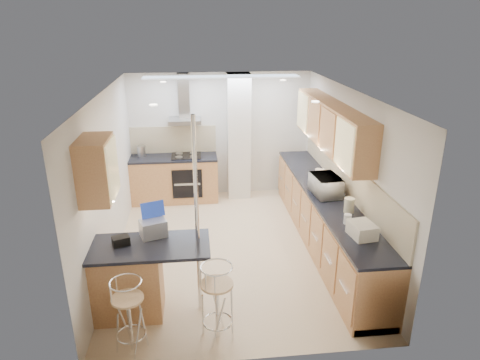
{
  "coord_description": "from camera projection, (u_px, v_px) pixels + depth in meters",
  "views": [
    {
      "loc": [
        -0.52,
        -6.02,
        3.46
      ],
      "look_at": [
        0.16,
        0.2,
        1.1
      ],
      "focal_mm": 32.0,
      "sensor_mm": 36.0,
      "label": 1
    }
  ],
  "objects": [
    {
      "name": "laptop",
      "position": [
        153.0,
        228.0,
        5.26
      ],
      "size": [
        0.37,
        0.32,
        0.21
      ],
      "primitive_type": "cube",
      "rotation": [
        0.0,
        0.0,
        0.35
      ],
      "color": "#A9ACB1",
      "rests_on": "peninsula"
    },
    {
      "name": "bag",
      "position": [
        121.0,
        241.0,
        5.07
      ],
      "size": [
        0.23,
        0.2,
        0.11
      ],
      "primitive_type": "cube",
      "rotation": [
        0.0,
        0.0,
        0.36
      ],
      "color": "black",
      "rests_on": "peninsula"
    },
    {
      "name": "back_counter",
      "position": [
        175.0,
        178.0,
        8.56
      ],
      "size": [
        1.7,
        0.63,
        0.92
      ],
      "color": "#A96B43",
      "rests_on": "ground"
    },
    {
      "name": "bar_stool_near",
      "position": [
        129.0,
        316.0,
        4.63
      ],
      "size": [
        0.41,
        0.41,
        0.89
      ],
      "primitive_type": null,
      "rotation": [
        0.0,
        0.0,
        -0.14
      ],
      "color": "tan",
      "rests_on": "ground"
    },
    {
      "name": "jar_d",
      "position": [
        348.0,
        219.0,
        5.63
      ],
      "size": [
        0.1,
        0.1,
        0.13
      ],
      "primitive_type": "cylinder",
      "rotation": [
        0.0,
        0.0,
        -0.0
      ],
      "color": "white",
      "rests_on": "right_counter"
    },
    {
      "name": "microwave",
      "position": [
        326.0,
        186.0,
        6.53
      ],
      "size": [
        0.43,
        0.59,
        0.31
      ],
      "primitive_type": "imported",
      "rotation": [
        0.0,
        0.0,
        1.67
      ],
      "color": "white",
      "rests_on": "right_counter"
    },
    {
      "name": "jar_b",
      "position": [
        318.0,
        173.0,
        7.31
      ],
      "size": [
        0.13,
        0.13,
        0.14
      ],
      "primitive_type": "cylinder",
      "rotation": [
        0.0,
        0.0,
        -0.26
      ],
      "color": "beige",
      "rests_on": "right_counter"
    },
    {
      "name": "bread_bin",
      "position": [
        362.0,
        230.0,
        5.29
      ],
      "size": [
        0.32,
        0.38,
        0.18
      ],
      "primitive_type": "cube",
      "rotation": [
        0.0,
        0.0,
        0.14
      ],
      "color": "beige",
      "rests_on": "right_counter"
    },
    {
      "name": "bar_stool_end",
      "position": [
        217.0,
        302.0,
        4.8
      ],
      "size": [
        0.55,
        0.55,
        0.95
      ],
      "primitive_type": null,
      "rotation": [
        0.0,
        0.0,
        0.79
      ],
      "color": "tan",
      "rests_on": "ground"
    },
    {
      "name": "ground",
      "position": [
        231.0,
        248.0,
        6.87
      ],
      "size": [
        4.8,
        4.8,
        0.0
      ],
      "primitive_type": "plane",
      "color": "beige",
      "rests_on": "ground"
    },
    {
      "name": "kettle",
      "position": [
        141.0,
        151.0,
        8.38
      ],
      "size": [
        0.16,
        0.16,
        0.22
      ],
      "primitive_type": "cylinder",
      "color": "#A6A9AB",
      "rests_on": "back_counter"
    },
    {
      "name": "jar_a",
      "position": [
        321.0,
        175.0,
        7.14
      ],
      "size": [
        0.15,
        0.15,
        0.19
      ],
      "primitive_type": "cylinder",
      "rotation": [
        0.0,
        0.0,
        -0.3
      ],
      "color": "beige",
      "rests_on": "right_counter"
    },
    {
      "name": "right_counter",
      "position": [
        324.0,
        218.0,
        6.86
      ],
      "size": [
        0.63,
        4.4,
        0.92
      ],
      "color": "#A96B43",
      "rests_on": "ground"
    },
    {
      "name": "room_shell",
      "position": [
        249.0,
        149.0,
        6.71
      ],
      "size": [
        3.64,
        4.84,
        2.51
      ],
      "color": "silver",
      "rests_on": "ground"
    },
    {
      "name": "peninsula",
      "position": [
        151.0,
        279.0,
        5.24
      ],
      "size": [
        1.47,
        0.72,
        0.94
      ],
      "color": "#A96B43",
      "rests_on": "ground"
    },
    {
      "name": "jar_c",
      "position": [
        349.0,
        205.0,
        5.96
      ],
      "size": [
        0.17,
        0.17,
        0.21
      ],
      "primitive_type": "cylinder",
      "rotation": [
        0.0,
        0.0,
        0.23
      ],
      "color": "beige",
      "rests_on": "right_counter"
    }
  ]
}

